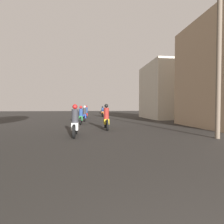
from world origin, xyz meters
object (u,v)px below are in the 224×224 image
Objects in this scene: building_right_near at (222,75)px; motorcycle_red at (86,113)px; motorcycle_blue at (85,115)px; building_right_far at (165,92)px; motorcycle_green at (81,117)px; motorcycle_yellow at (106,119)px; utility_pole_near at (219,52)px; motorcycle_white at (75,123)px; motorcycle_orange at (103,112)px.

motorcycle_red is at bearing 130.46° from building_right_near.
building_right_far reaches higher than motorcycle_blue.
motorcycle_red is (0.32, 7.89, 0.02)m from motorcycle_green.
motorcycle_yellow is 0.27× the size of utility_pole_near.
building_right_near reaches higher than motorcycle_red.
utility_pole_near reaches higher than motorcycle_blue.
building_right_far is (8.16, 9.56, 2.63)m from motorcycle_yellow.
utility_pole_near is (4.57, -3.74, 3.15)m from motorcycle_yellow.
motorcycle_white is 5.98m from motorcycle_green.
motorcycle_yellow is 4.09m from motorcycle_green.
building_right_near reaches higher than motorcycle_orange.
motorcycle_orange is at bearing 78.28° from motorcycle_white.
building_right_near reaches higher than motorcycle_white.
motorcycle_blue is (-1.48, 6.63, -0.02)m from motorcycle_yellow.
motorcycle_green is 10.87m from building_right_near.
motorcycle_white reaches higher than motorcycle_orange.
building_right_far is at bearing 74.89° from utility_pole_near.
motorcycle_blue is 10.42m from building_right_far.
motorcycle_orange is at bearing 142.74° from building_right_far.
motorcycle_yellow is at bearing 140.67° from utility_pole_near.
motorcycle_yellow is 0.29× the size of building_right_far.
utility_pole_near is at bearing -53.40° from motorcycle_blue.
motorcycle_red is at bearing 111.22° from utility_pole_near.
building_right_near is at bearing 10.02° from motorcycle_yellow.
motorcycle_blue is 0.27× the size of utility_pole_near.
motorcycle_blue is 12.42m from utility_pole_near.
motorcycle_white is 8.90m from motorcycle_blue.
motorcycle_white is 0.99× the size of motorcycle_yellow.
building_right_far is at bearing 56.83° from motorcycle_yellow.
building_right_near is 1.00× the size of utility_pole_near.
motorcycle_orange is 16.65m from building_right_near.
motorcycle_red is 0.28× the size of building_right_near.
motorcycle_red is (0.09, 4.98, 0.00)m from motorcycle_blue.
motorcycle_white is at bearing -119.80° from motorcycle_yellow.
motorcycle_yellow reaches higher than motorcycle_blue.
building_right_near is 5.49m from utility_pole_near.
motorcycle_yellow is (1.72, 2.27, 0.02)m from motorcycle_white.
motorcycle_orange reaches higher than motorcycle_green.
motorcycle_red is (0.32, 13.87, 0.00)m from motorcycle_white.
building_right_near reaches higher than building_right_far.
motorcycle_yellow is 0.94× the size of motorcycle_red.
building_right_far reaches higher than motorcycle_orange.
utility_pole_near is at bearing -105.11° from building_right_far.
motorcycle_blue is at bearing 120.26° from utility_pole_near.
motorcycle_white is 0.26× the size of utility_pole_near.
building_right_far is 0.93× the size of utility_pole_near.
motorcycle_yellow is at bearing -177.29° from building_right_near.
building_right_near is 1.08× the size of building_right_far.
motorcycle_red is at bearing 95.30° from motorcycle_blue.
motorcycle_blue is (0.23, 8.89, -0.00)m from motorcycle_white.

